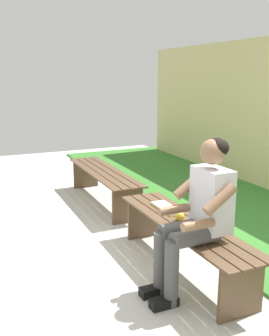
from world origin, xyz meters
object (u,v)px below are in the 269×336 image
(book_open, at_px, (167,208))
(person_seated, at_px, (198,211))
(bench_near, at_px, (184,233))
(bench_far, at_px, (104,178))
(apple, at_px, (180,216))

(book_open, bearing_deg, person_seated, 169.68)
(bench_near, xyz_separation_m, person_seated, (-0.36, 0.10, 0.34))
(bench_far, xyz_separation_m, apple, (-2.05, 0.02, 0.14))
(apple, relative_size, book_open, 0.20)
(book_open, bearing_deg, bench_far, 0.78)
(bench_near, height_order, bench_far, same)
(bench_near, relative_size, apple, 21.83)
(person_seated, distance_m, book_open, 0.77)
(apple, xyz_separation_m, book_open, (0.32, -0.05, -0.03))
(bench_near, xyz_separation_m, apple, (0.05, 0.02, 0.15))
(bench_near, bearing_deg, book_open, -4.56)
(book_open, bearing_deg, apple, 171.53)
(bench_near, distance_m, person_seated, 0.51)
(bench_far, relative_size, apple, 22.75)
(person_seated, bearing_deg, apple, -11.57)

